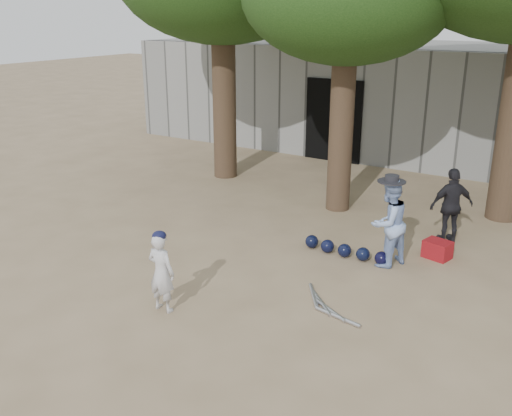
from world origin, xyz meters
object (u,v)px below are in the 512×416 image
Objects in this scene: spectator_dark at (452,206)px; boy_player at (161,273)px; spectator_blue at (388,223)px; red_bag at (437,249)px.

boy_player is at bearing 17.89° from spectator_dark.
spectator_blue is 1.07× the size of spectator_dark.
spectator_blue is at bearing -125.40° from boy_player.
red_bag is (0.03, -0.83, -0.52)m from spectator_dark.
spectator_blue is at bearing -131.63° from red_bag.
spectator_dark is 3.21× the size of red_bag.
boy_player reaches higher than red_bag.
boy_player is 5.32m from spectator_dark.
spectator_dark is 0.98m from red_bag.
spectator_blue reaches higher than red_bag.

